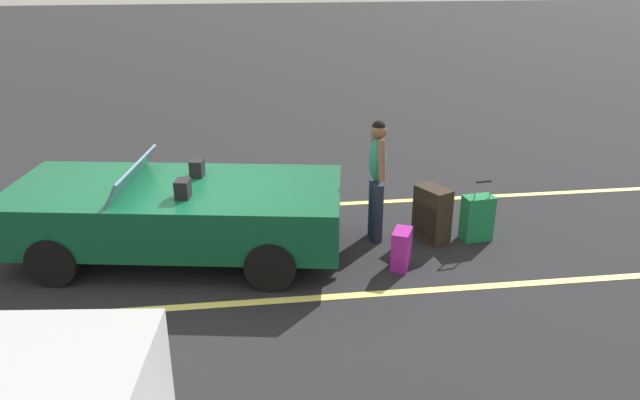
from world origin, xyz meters
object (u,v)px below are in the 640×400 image
Objects in this scene: suitcase_large_black at (432,214)px; convertible_car at (161,212)px; suitcase_medium_bright at (477,218)px; traveler_person at (377,174)px; suitcase_small_carryon at (401,249)px.

convertible_car is at bearing -27.31° from suitcase_large_black.
suitcase_large_black is at bearing 75.43° from suitcase_medium_bright.
suitcase_medium_bright is (-4.15, 0.10, -0.28)m from convertible_car.
traveler_person reaches higher than suitcase_large_black.
suitcase_medium_bright is at bearing -171.55° from convertible_car.
suitcase_small_carryon is at bearing 175.33° from convertible_car.
convertible_car is 2.82m from traveler_person.
traveler_person reaches higher than suitcase_small_carryon.
suitcase_medium_bright is at bearing 54.20° from suitcase_small_carryon.
suitcase_large_black reaches higher than suitcase_small_carryon.
suitcase_large_black is at bearing 76.21° from suitcase_small_carryon.
suitcase_large_black is (-3.54, 0.02, -0.22)m from convertible_car.
suitcase_medium_bright is (-0.61, 0.07, -0.06)m from suitcase_large_black.
suitcase_small_carryon is (1.21, 0.66, -0.06)m from suitcase_medium_bright.
suitcase_small_carryon is 0.30× the size of traveler_person.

